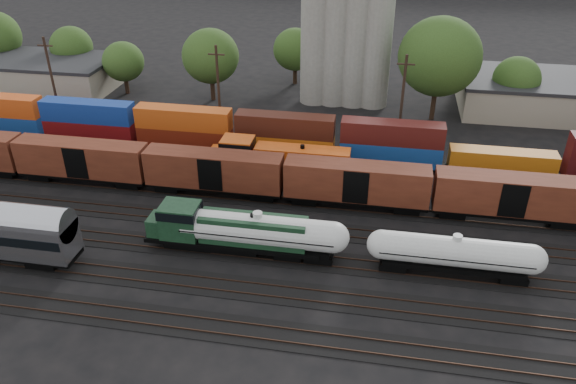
% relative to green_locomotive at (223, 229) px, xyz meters
% --- Properties ---
extents(ground, '(600.00, 600.00, 0.00)m').
position_rel_green_locomotive_xyz_m(ground, '(3.95, 5.00, -2.50)').
color(ground, black).
extents(tracks, '(180.00, 33.20, 0.20)m').
position_rel_green_locomotive_xyz_m(tracks, '(3.95, 5.00, -2.45)').
color(tracks, black).
rests_on(tracks, ground).
extents(green_locomotive, '(16.50, 2.91, 4.37)m').
position_rel_green_locomotive_xyz_m(green_locomotive, '(0.00, 0.00, 0.00)').
color(green_locomotive, black).
rests_on(green_locomotive, ground).
extents(tank_car_a, '(16.72, 2.99, 4.38)m').
position_rel_green_locomotive_xyz_m(tank_car_a, '(3.34, -0.00, 0.11)').
color(tank_car_a, silver).
rests_on(tank_car_a, ground).
extents(tank_car_b, '(15.28, 2.74, 4.00)m').
position_rel_green_locomotive_xyz_m(tank_car_b, '(20.88, 0.00, -0.10)').
color(tank_car_b, silver).
rests_on(tank_car_b, ground).
extents(orange_locomotive, '(17.94, 2.99, 4.48)m').
position_rel_green_locomotive_xyz_m(orange_locomotive, '(2.05, 15.00, 0.06)').
color(orange_locomotive, black).
rests_on(orange_locomotive, ground).
extents(boxcar_string, '(122.80, 2.90, 4.20)m').
position_rel_green_locomotive_xyz_m(boxcar_string, '(-11.50, 10.00, 0.62)').
color(boxcar_string, black).
rests_on(boxcar_string, ground).
extents(container_wall, '(165.60, 2.60, 5.80)m').
position_rel_green_locomotive_xyz_m(container_wall, '(6.30, 20.00, 0.39)').
color(container_wall, black).
rests_on(container_wall, ground).
extents(grain_silo, '(13.40, 5.00, 29.00)m').
position_rel_green_locomotive_xyz_m(grain_silo, '(7.23, 41.00, 8.76)').
color(grain_silo, gray).
rests_on(grain_silo, ground).
extents(industrial_sheds, '(119.38, 17.26, 5.10)m').
position_rel_green_locomotive_xyz_m(industrial_sheds, '(10.58, 40.25, 0.06)').
color(industrial_sheds, '#9E937F').
rests_on(industrial_sheds, ground).
extents(tree_band, '(162.20, 22.30, 14.55)m').
position_rel_green_locomotive_xyz_m(tree_band, '(9.55, 41.73, 4.91)').
color(tree_band, black).
rests_on(tree_band, ground).
extents(utility_poles, '(122.20, 0.36, 12.00)m').
position_rel_green_locomotive_xyz_m(utility_poles, '(3.95, 27.00, 3.71)').
color(utility_poles, black).
rests_on(utility_poles, ground).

